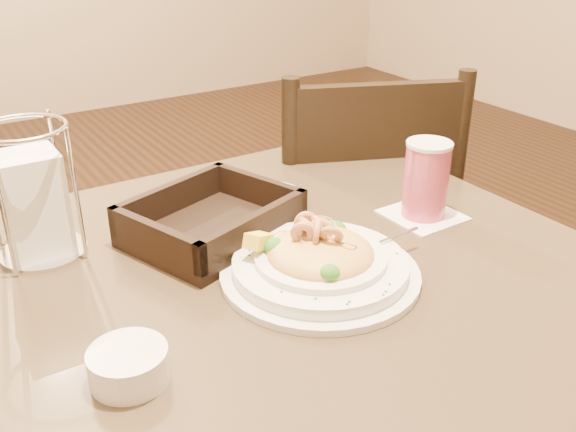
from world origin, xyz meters
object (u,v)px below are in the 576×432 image
bread_basket (212,224)px  napkin_caddy (34,201)px  dining_chair_near (354,238)px  side_plate (260,201)px  butter_ramekin (129,365)px  pasta_bowl (319,261)px  main_table (295,401)px  drink_glass (426,180)px

bread_basket → napkin_caddy: bearing=159.6°
dining_chair_near → napkin_caddy: size_ratio=4.61×
side_plate → butter_ramekin: size_ratio=1.86×
pasta_bowl → side_plate: (0.05, 0.26, -0.02)m
main_table → butter_ramekin: 0.39m
drink_glass → bread_basket: 0.36m
butter_ramekin → main_table: bearing=18.7°
bread_basket → butter_ramekin: size_ratio=3.28×
drink_glass → bread_basket: bearing=159.6°
bread_basket → butter_ramekin: 0.34m
bread_basket → drink_glass: bearing=-20.4°
pasta_bowl → bread_basket: 0.20m
drink_glass → napkin_caddy: bearing=159.6°
bread_basket → side_plate: (0.13, 0.07, -0.02)m
napkin_caddy → side_plate: bearing=-3.4°
bread_basket → side_plate: bearing=27.7°
drink_glass → napkin_caddy: napkin_caddy is taller
napkin_caddy → dining_chair_near: bearing=12.9°
butter_ramekin → bread_basket: bearing=48.3°
dining_chair_near → pasta_bowl: size_ratio=2.99×
drink_glass → bread_basket: size_ratio=0.45×
dining_chair_near → side_plate: (-0.37, -0.19, 0.26)m
pasta_bowl → butter_ramekin: 0.31m
pasta_bowl → main_table: bearing=123.4°
side_plate → butter_ramekin: 0.48m
drink_glass → butter_ramekin: drink_glass is taller
main_table → bread_basket: (-0.05, 0.16, 0.26)m
main_table → napkin_caddy: 0.50m
pasta_bowl → drink_glass: drink_glass is taller
pasta_bowl → napkin_caddy: (-0.31, 0.28, 0.06)m
pasta_bowl → drink_glass: 0.27m
side_plate → bread_basket: bearing=-152.3°
pasta_bowl → side_plate: bearing=78.1°
pasta_bowl → drink_glass: size_ratio=2.39×
dining_chair_near → butter_ramekin: bearing=57.9°
butter_ramekin → pasta_bowl: bearing=12.1°
dining_chair_near → pasta_bowl: bearing=69.1°
dining_chair_near → bread_basket: (-0.49, -0.25, 0.28)m
main_table → pasta_bowl: (0.02, -0.03, 0.27)m
pasta_bowl → bread_basket: bearing=110.9°
napkin_caddy → pasta_bowl: bearing=-42.0°
bread_basket → side_plate: size_ratio=1.76×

